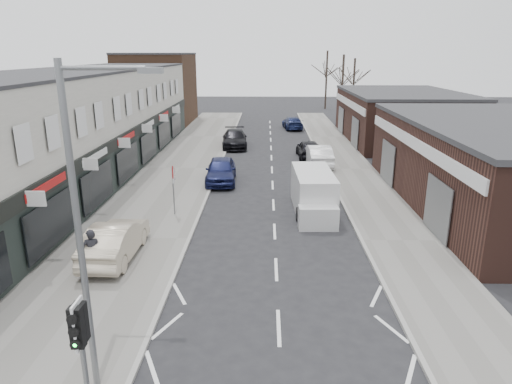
# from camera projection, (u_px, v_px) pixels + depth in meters

# --- Properties ---
(ground) EXTENTS (160.00, 160.00, 0.00)m
(ground) POSITION_uv_depth(u_px,v_px,m) (280.00, 370.00, 12.32)
(ground) COLOR black
(ground) RESTS_ON ground
(pavement_left) EXTENTS (5.50, 64.00, 0.12)m
(pavement_left) POSITION_uv_depth(u_px,v_px,m) (180.00, 169.00, 33.48)
(pavement_left) COLOR slate
(pavement_left) RESTS_ON ground
(pavement_right) EXTENTS (3.50, 64.00, 0.12)m
(pavement_right) POSITION_uv_depth(u_px,v_px,m) (351.00, 169.00, 33.21)
(pavement_right) COLOR slate
(pavement_right) RESTS_ON ground
(shop_terrace_left) EXTENTS (8.00, 41.00, 7.10)m
(shop_terrace_left) POSITION_uv_depth(u_px,v_px,m) (69.00, 126.00, 30.22)
(shop_terrace_left) COLOR beige
(shop_terrace_left) RESTS_ON ground
(brick_block_far) EXTENTS (8.00, 10.00, 8.00)m
(brick_block_far) POSITION_uv_depth(u_px,v_px,m) (157.00, 89.00, 54.46)
(brick_block_far) COLOR #4D3221
(brick_block_far) RESTS_ON ground
(right_unit_near) EXTENTS (10.00, 18.00, 4.50)m
(right_unit_near) POSITION_uv_depth(u_px,v_px,m) (504.00, 167.00, 24.77)
(right_unit_near) COLOR #3B211B
(right_unit_near) RESTS_ON ground
(right_unit_far) EXTENTS (10.00, 16.00, 4.50)m
(right_unit_far) POSITION_uv_depth(u_px,v_px,m) (401.00, 117.00, 43.89)
(right_unit_far) COLOR #3B211B
(right_unit_far) RESTS_ON ground
(tree_far_a) EXTENTS (3.60, 3.60, 8.00)m
(tree_far_a) POSITION_uv_depth(u_px,v_px,m) (340.00, 120.00, 58.01)
(tree_far_a) COLOR #382D26
(tree_far_a) RESTS_ON ground
(tree_far_b) EXTENTS (3.60, 3.60, 7.50)m
(tree_far_b) POSITION_uv_depth(u_px,v_px,m) (352.00, 114.00, 63.69)
(tree_far_b) COLOR #382D26
(tree_far_b) RESTS_ON ground
(tree_far_c) EXTENTS (3.60, 3.60, 8.50)m
(tree_far_c) POSITION_uv_depth(u_px,v_px,m) (325.00, 109.00, 69.49)
(tree_far_c) COLOR #382D26
(tree_far_c) RESTS_ON ground
(traffic_light) EXTENTS (0.28, 0.60, 3.10)m
(traffic_light) POSITION_uv_depth(u_px,v_px,m) (80.00, 335.00, 9.79)
(traffic_light) COLOR slate
(traffic_light) RESTS_ON pavement_left
(street_lamp) EXTENTS (2.23, 0.22, 8.00)m
(street_lamp) POSITION_uv_depth(u_px,v_px,m) (85.00, 219.00, 10.30)
(street_lamp) COLOR slate
(street_lamp) RESTS_ON pavement_left
(warning_sign) EXTENTS (0.12, 0.80, 2.70)m
(warning_sign) POSITION_uv_depth(u_px,v_px,m) (173.00, 176.00, 23.26)
(warning_sign) COLOR slate
(warning_sign) RESTS_ON pavement_left
(white_van) EXTENTS (2.12, 5.62, 2.16)m
(white_van) POSITION_uv_depth(u_px,v_px,m) (313.00, 193.00, 24.34)
(white_van) COLOR silver
(white_van) RESTS_ON ground
(sedan_on_pavement) EXTENTS (1.68, 4.68, 1.54)m
(sedan_on_pavement) POSITION_uv_depth(u_px,v_px,m) (115.00, 240.00, 18.62)
(sedan_on_pavement) COLOR #C0B299
(sedan_on_pavement) RESTS_ON pavement_left
(pedestrian) EXTENTS (0.80, 0.66, 1.87)m
(pedestrian) POSITION_uv_depth(u_px,v_px,m) (92.00, 253.00, 17.03)
(pedestrian) COLOR black
(pedestrian) RESTS_ON pavement_left
(parked_car_left_a) EXTENTS (2.13, 4.84, 1.62)m
(parked_car_left_a) POSITION_uv_depth(u_px,v_px,m) (221.00, 170.00, 29.96)
(parked_car_left_a) COLOR #161B46
(parked_car_left_a) RESTS_ON ground
(parked_car_left_b) EXTENTS (2.52, 5.45, 1.54)m
(parked_car_left_b) POSITION_uv_depth(u_px,v_px,m) (235.00, 139.00, 41.12)
(parked_car_left_b) COLOR black
(parked_car_left_b) RESTS_ON ground
(parked_car_right_a) EXTENTS (1.89, 4.91, 1.60)m
(parked_car_right_a) POSITION_uv_depth(u_px,v_px,m) (318.00, 155.00, 34.41)
(parked_car_right_a) COLOR white
(parked_car_right_a) RESTS_ON ground
(parked_car_right_b) EXTENTS (1.91, 4.39, 1.47)m
(parked_car_right_b) POSITION_uv_depth(u_px,v_px,m) (308.00, 149.00, 37.02)
(parked_car_right_b) COLOR black
(parked_car_right_b) RESTS_ON ground
(parked_car_right_c) EXTENTS (2.34, 4.85, 1.36)m
(parked_car_right_c) POSITION_uv_depth(u_px,v_px,m) (292.00, 123.00, 51.00)
(parked_car_right_c) COLOR #151E44
(parked_car_right_c) RESTS_ON ground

